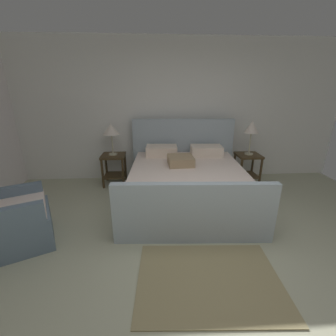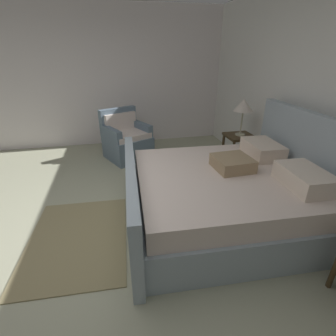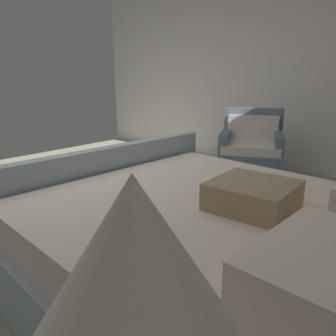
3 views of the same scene
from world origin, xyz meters
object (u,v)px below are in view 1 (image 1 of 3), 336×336
object	(u,v)px
nightstand_left	(114,164)
table_lamp_right	(252,128)
table_lamp_left	(111,130)
nightstand_right	(247,164)
bed	(186,182)
armchair	(11,220)

from	to	relation	value
nightstand_left	table_lamp_right	bearing A→B (deg)	-3.14
table_lamp_right	table_lamp_left	size ratio (longest dim) A/B	1.08
nightstand_right	table_lamp_right	world-z (taller)	table_lamp_right
bed	table_lamp_left	size ratio (longest dim) A/B	3.80
table_lamp_right	armchair	world-z (taller)	table_lamp_right
bed	nightstand_right	distance (m)	1.46
nightstand_right	table_lamp_right	distance (m)	0.70
table_lamp_right	nightstand_left	world-z (taller)	table_lamp_right
nightstand_left	armchair	distance (m)	2.04
table_lamp_right	nightstand_left	distance (m)	2.68
nightstand_left	armchair	xyz separation A→B (m)	(-0.92, -1.82, -0.06)
bed	table_lamp_left	bearing A→B (deg)	147.44
nightstand_right	armchair	size ratio (longest dim) A/B	0.62
bed	table_lamp_left	distance (m)	1.70
table_lamp_right	nightstand_left	bearing A→B (deg)	176.86
armchair	table_lamp_left	bearing A→B (deg)	63.10
nightstand_right	table_lamp_left	world-z (taller)	table_lamp_left
bed	nightstand_left	world-z (taller)	bed
table_lamp_left	nightstand_left	bearing A→B (deg)	-45.00
nightstand_right	nightstand_left	world-z (taller)	same
table_lamp_right	nightstand_left	xyz separation A→B (m)	(-2.59, 0.14, -0.70)
nightstand_right	armchair	bearing A→B (deg)	-154.49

